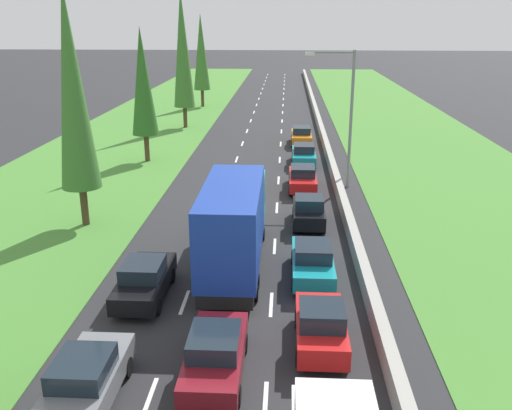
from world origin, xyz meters
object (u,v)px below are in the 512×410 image
teal_sedan_right_lane (313,261)px  black_sedan_left_lane (144,279)px  red_sedan_right_lane (303,178)px  orange_sedan_right_lane (301,136)px  grey_sedan_left_lane (85,381)px  poplar_tree_second (72,89)px  black_hatchback_right_lane (309,211)px  street_light_mast (346,110)px  poplar_tree_fourth (182,49)px  maroon_sedan_centre_lane (215,354)px  blue_box_truck_centre_lane (234,223)px  poplar_tree_third (143,82)px  poplar_tree_fifth (201,52)px  red_hatchback_right_lane (321,326)px  teal_sedan_right_lane_sixth (304,154)px

teal_sedan_right_lane → black_sedan_left_lane: same height
red_sedan_right_lane → orange_sedan_right_lane: bearing=89.0°
grey_sedan_left_lane → poplar_tree_second: bearing=109.5°
teal_sedan_right_lane → black_hatchback_right_lane: bearing=89.4°
street_light_mast → black_sedan_left_lane: bearing=-120.1°
red_sedan_right_lane → poplar_tree_fourth: size_ratio=0.33×
maroon_sedan_centre_lane → blue_box_truck_centre_lane: bearing=90.9°
black_hatchback_right_lane → red_sedan_right_lane: size_ratio=0.87×
poplar_tree_third → poplar_tree_fifth: (0.18, 29.12, 0.58)m
orange_sedan_right_lane → poplar_tree_third: (-12.44, -6.96, 5.42)m
teal_sedan_right_lane → red_hatchback_right_lane: bearing=-89.4°
blue_box_truck_centre_lane → black_hatchback_right_lane: 6.86m
poplar_tree_second → poplar_tree_third: (-0.06, 14.49, -1.20)m
poplar_tree_second → poplar_tree_fifth: size_ratio=1.11×
poplar_tree_fifth → poplar_tree_third: bearing=-90.4°
maroon_sedan_centre_lane → orange_sedan_right_lane: 34.90m
black_hatchback_right_lane → street_light_mast: (2.56, 7.63, 4.40)m
black_hatchback_right_lane → grey_sedan_left_lane: bearing=-114.6°
street_light_mast → orange_sedan_right_lane: bearing=100.7°
black_sedan_left_lane → red_sedan_right_lane: (6.79, 15.53, 0.00)m
black_sedan_left_lane → orange_sedan_right_lane: same height
black_sedan_left_lane → poplar_tree_second: 11.81m
maroon_sedan_centre_lane → red_sedan_right_lane: (3.26, 20.62, 0.00)m
blue_box_truck_centre_lane → poplar_tree_fourth: poplar_tree_fourth is taller
poplar_tree_third → street_light_mast: poplar_tree_third is taller
maroon_sedan_centre_lane → poplar_tree_second: size_ratio=0.35×
red_sedan_right_lane → poplar_tree_third: 15.14m
maroon_sedan_centre_lane → street_light_mast: size_ratio=0.50×
orange_sedan_right_lane → poplar_tree_fourth: poplar_tree_fourth is taller
maroon_sedan_centre_lane → grey_sedan_left_lane: same height
teal_sedan_right_lane → orange_sedan_right_lane: size_ratio=1.00×
teal_sedan_right_lane_sixth → black_sedan_left_lane: bearing=-107.5°
blue_box_truck_centre_lane → poplar_tree_second: bearing=149.7°
grey_sedan_left_lane → poplar_tree_fifth: 58.98m
teal_sedan_right_lane_sixth → poplar_tree_fifth: (-12.27, 29.50, 6.00)m
black_hatchback_right_lane → poplar_tree_third: bearing=131.7°
red_sedan_right_lane → street_light_mast: street_light_mast is taller
poplar_tree_fifth → red_hatchback_right_lane: bearing=-77.5°
maroon_sedan_centre_lane → red_hatchback_right_lane: 3.88m
poplar_tree_fourth → poplar_tree_fifth: (-0.31, 14.53, -1.12)m
teal_sedan_right_lane → red_sedan_right_lane: size_ratio=1.00×
poplar_tree_third → teal_sedan_right_lane: bearing=-59.0°
red_sedan_right_lane → poplar_tree_fifth: size_ratio=0.39×
grey_sedan_left_lane → red_hatchback_right_lane: (7.05, 3.39, 0.02)m
teal_sedan_right_lane_sixth → orange_sedan_right_lane: (-0.02, 7.34, 0.00)m
black_hatchback_right_lane → black_sedan_left_lane: bearing=-128.4°
maroon_sedan_centre_lane → poplar_tree_second: (-8.88, 13.27, 6.62)m
poplar_tree_third → street_light_mast: bearing=-22.8°
maroon_sedan_centre_lane → grey_sedan_left_lane: size_ratio=1.00×
teal_sedan_right_lane → black_sedan_left_lane: size_ratio=1.00×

